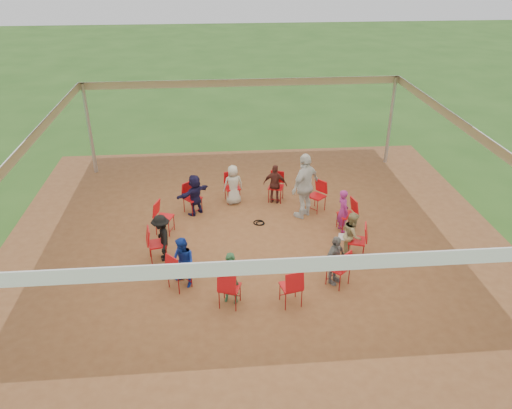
{
  "coord_description": "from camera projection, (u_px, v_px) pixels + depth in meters",
  "views": [
    {
      "loc": [
        -0.96,
        -10.83,
        6.86
      ],
      "look_at": [
        0.01,
        0.3,
        0.99
      ],
      "focal_mm": 35.0,
      "sensor_mm": 36.0,
      "label": 1
    }
  ],
  "objects": [
    {
      "name": "ground",
      "position": [
        257.0,
        244.0,
        12.82
      ],
      "size": [
        80.0,
        80.0,
        0.0
      ],
      "primitive_type": "plane",
      "color": "#2B551A",
      "rests_on": "ground"
    },
    {
      "name": "dirt_patch",
      "position": [
        257.0,
        244.0,
        12.81
      ],
      "size": [
        13.0,
        13.0,
        0.0
      ],
      "primitive_type": "plane",
      "color": "brown",
      "rests_on": "ground"
    },
    {
      "name": "tent",
      "position": [
        257.0,
        158.0,
        11.71
      ],
      "size": [
        10.33,
        10.33,
        3.0
      ],
      "color": "#B2B2B7",
      "rests_on": "ground"
    },
    {
      "name": "chair_0",
      "position": [
        357.0,
        241.0,
        12.1
      ],
      "size": [
        0.55,
        0.54,
        0.9
      ],
      "primitive_type": null,
      "rotation": [
        0.0,
        0.0,
        1.25
      ],
      "color": "red",
      "rests_on": "ground"
    },
    {
      "name": "chair_1",
      "position": [
        347.0,
        215.0,
        13.24
      ],
      "size": [
        0.52,
        0.5,
        0.9
      ],
      "primitive_type": null,
      "rotation": [
        0.0,
        0.0,
        1.78
      ],
      "color": "red",
      "rests_on": "ground"
    },
    {
      "name": "chair_2",
      "position": [
        317.0,
        196.0,
        14.22
      ],
      "size": [
        0.61,
        0.61,
        0.9
      ],
      "primitive_type": null,
      "rotation": [
        0.0,
        0.0,
        2.3
      ],
      "color": "red",
      "rests_on": "ground"
    },
    {
      "name": "chair_3",
      "position": [
        276.0,
        187.0,
        14.76
      ],
      "size": [
        0.54,
        0.55,
        0.9
      ],
      "primitive_type": null,
      "rotation": [
        0.0,
        0.0,
        2.82
      ],
      "color": "red",
      "rests_on": "ground"
    },
    {
      "name": "chair_4",
      "position": [
        232.0,
        188.0,
        14.72
      ],
      "size": [
        0.5,
        0.52,
        0.9
      ],
      "primitive_type": null,
      "rotation": [
        0.0,
        0.0,
        -2.94
      ],
      "color": "red",
      "rests_on": "ground"
    },
    {
      "name": "chair_5",
      "position": [
        193.0,
        198.0,
        14.12
      ],
      "size": [
        0.61,
        0.61,
        0.9
      ],
      "primitive_type": null,
      "rotation": [
        0.0,
        0.0,
        -2.41
      ],
      "color": "red",
      "rests_on": "ground"
    },
    {
      "name": "chair_6",
      "position": [
        164.0,
        218.0,
        13.11
      ],
      "size": [
        0.55,
        0.54,
        0.9
      ],
      "primitive_type": null,
      "rotation": [
        0.0,
        0.0,
        -1.89
      ],
      "color": "red",
      "rests_on": "ground"
    },
    {
      "name": "chair_7",
      "position": [
        157.0,
        244.0,
        11.97
      ],
      "size": [
        0.52,
        0.5,
        0.9
      ],
      "primitive_type": null,
      "rotation": [
        0.0,
        0.0,
        -1.37
      ],
      "color": "red",
      "rests_on": "ground"
    },
    {
      "name": "chair_8",
      "position": [
        179.0,
        271.0,
        11.0
      ],
      "size": [
        0.61,
        0.61,
        0.9
      ],
      "primitive_type": null,
      "rotation": [
        0.0,
        0.0,
        -0.84
      ],
      "color": "red",
      "rests_on": "ground"
    },
    {
      "name": "chair_9",
      "position": [
        230.0,
        288.0,
        10.45
      ],
      "size": [
        0.54,
        0.55,
        0.9
      ],
      "primitive_type": null,
      "rotation": [
        0.0,
        0.0,
        -0.32
      ],
      "color": "red",
      "rests_on": "ground"
    },
    {
      "name": "chair_10",
      "position": [
        291.0,
        287.0,
        10.49
      ],
      "size": [
        0.5,
        0.52,
        0.9
      ],
      "primitive_type": null,
      "rotation": [
        0.0,
        0.0,
        0.21
      ],
      "color": "red",
      "rests_on": "ground"
    },
    {
      "name": "chair_11",
      "position": [
        338.0,
        268.0,
        11.09
      ],
      "size": [
        0.61,
        0.61,
        0.9
      ],
      "primitive_type": null,
      "rotation": [
        0.0,
        0.0,
        0.73
      ],
      "color": "red",
      "rests_on": "ground"
    },
    {
      "name": "person_seated_0",
      "position": [
        352.0,
        235.0,
        12.05
      ],
      "size": [
        0.5,
        0.66,
        1.19
      ],
      "primitive_type": "imported",
      "rotation": [
        0.0,
        0.0,
        1.25
      ],
      "color": "#918759",
      "rests_on": "ground"
    },
    {
      "name": "person_seated_1",
      "position": [
        343.0,
        211.0,
        13.14
      ],
      "size": [
        0.37,
        0.48,
        1.19
      ],
      "primitive_type": "imported",
      "rotation": [
        0.0,
        0.0,
        1.78
      ],
      "color": "#902474",
      "rests_on": "ground"
    },
    {
      "name": "person_seated_2",
      "position": [
        275.0,
        184.0,
        14.58
      ],
      "size": [
        0.78,
        0.56,
        1.19
      ],
      "primitive_type": "imported",
      "rotation": [
        0.0,
        0.0,
        2.82
      ],
      "color": "#4F231E",
      "rests_on": "ground"
    },
    {
      "name": "person_seated_3",
      "position": [
        233.0,
        185.0,
        14.55
      ],
      "size": [
        0.64,
        0.44,
        1.19
      ],
      "primitive_type": "imported",
      "rotation": [
        0.0,
        0.0,
        -2.94
      ],
      "color": "#AFAC9A",
      "rests_on": "ground"
    },
    {
      "name": "person_seated_4",
      "position": [
        195.0,
        195.0,
        13.98
      ],
      "size": [
        1.1,
        1.05,
        1.19
      ],
      "primitive_type": "imported",
      "rotation": [
        0.0,
        0.0,
        -2.41
      ],
      "color": "#19163C",
      "rests_on": "ground"
    },
    {
      "name": "person_seated_5",
      "position": [
        162.0,
        238.0,
        11.93
      ],
      "size": [
        0.53,
        0.83,
        1.19
      ],
      "primitive_type": "imported",
      "rotation": [
        0.0,
        0.0,
        -1.37
      ],
      "color": "black",
      "rests_on": "ground"
    },
    {
      "name": "person_seated_6",
      "position": [
        183.0,
        263.0,
        11.0
      ],
      "size": [
        0.64,
        0.66,
        1.19
      ],
      "primitive_type": "imported",
      "rotation": [
        0.0,
        0.0,
        -0.84
      ],
      "color": "#143096",
      "rests_on": "ground"
    },
    {
      "name": "person_seated_7",
      "position": [
        231.0,
        278.0,
        10.49
      ],
      "size": [
        0.5,
        0.41,
        1.19
      ],
      "primitive_type": "imported",
      "rotation": [
        0.0,
        0.0,
        -0.32
      ],
      "color": "#255030",
      "rests_on": "ground"
    },
    {
      "name": "person_seated_8",
      "position": [
        335.0,
        260.0,
        11.09
      ],
      "size": [
        0.76,
        0.73,
        1.19
      ],
      "primitive_type": "imported",
      "rotation": [
        0.0,
        0.0,
        0.73
      ],
      "color": "slate",
      "rests_on": "ground"
    },
    {
      "name": "standing_person",
      "position": [
        305.0,
        186.0,
        13.7
      ],
      "size": [
        1.18,
        1.17,
        1.88
      ],
      "primitive_type": "imported",
      "rotation": [
        0.0,
        0.0,
        3.91
      ],
      "color": "silver",
      "rests_on": "ground"
    },
    {
      "name": "cable_coil",
      "position": [
        259.0,
        223.0,
        13.74
      ],
      "size": [
        0.4,
        0.4,
        0.03
      ],
      "rotation": [
        0.0,
        0.0,
        0.39
      ],
      "color": "black",
      "rests_on": "ground"
    },
    {
      "name": "laptop",
      "position": [
        346.0,
        235.0,
        12.1
      ],
      "size": [
        0.35,
        0.39,
        0.22
      ],
      "rotation": [
        0.0,
        0.0,
        1.25
      ],
      "color": "#B7B7BC",
      "rests_on": "ground"
    }
  ]
}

